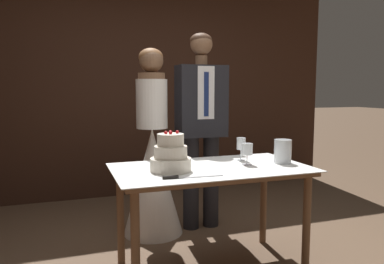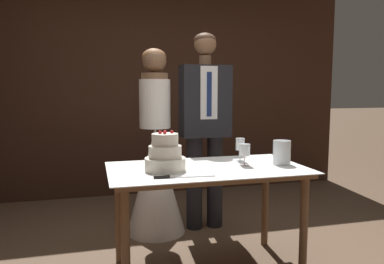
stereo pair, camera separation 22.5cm
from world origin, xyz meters
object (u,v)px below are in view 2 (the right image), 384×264
Objects in this scene: cake_table at (207,180)px; bride at (156,166)px; tiered_cake at (165,156)px; cake_knife at (173,177)px; groom at (205,120)px; hurricane_candle at (282,153)px; wine_glass_middle at (240,145)px; wine_glass_near at (245,151)px.

cake_table is 0.87m from bride.
cake_knife is (0.01, -0.22, -0.10)m from tiered_cake.
bride is at bearing 179.92° from groom.
tiered_cake is 0.71× the size of cake_knife.
cake_table is at bearing -105.84° from groom.
hurricane_candle is at bearing -68.94° from groom.
tiered_cake is 1.56× the size of wine_glass_middle.
hurricane_candle is (0.28, -0.03, -0.02)m from wine_glass_near.
cake_table is 5.00× the size of tiered_cake.
tiered_cake is at bearing -174.31° from cake_table.
bride is at bearing 85.12° from tiered_cake.
bride is 0.63m from groom.
wine_glass_near is 0.85m from groom.
bride is at bearing 129.89° from wine_glass_middle.
wine_glass_middle is 1.00× the size of hurricane_candle.
wine_glass_middle is (0.04, 0.17, 0.02)m from wine_glass_near.
hurricane_candle is at bearing -47.13° from bride.
cake_knife is at bearing -88.56° from tiered_cake.
wine_glass_near is 0.89× the size of wine_glass_middle.
cake_knife is at bearing -166.15° from hurricane_candle.
tiered_cake reaches higher than cake_knife.
wine_glass_middle is (0.63, 0.20, 0.02)m from tiered_cake.
cake_knife is 2.21× the size of wine_glass_middle.
cake_knife is at bearing -140.41° from cake_table.
wine_glass_near is (0.29, -0.00, 0.20)m from cake_table.
tiered_cake is 0.24m from cake_knife.
groom reaches higher than tiered_cake.
wine_glass_near is 0.29m from hurricane_candle.
wine_glass_near is (0.59, 0.25, 0.10)m from cake_knife.
bride is (-0.80, 0.87, -0.23)m from hurricane_candle.
tiered_cake is (-0.31, -0.03, 0.20)m from cake_table.
wine_glass_near is at bearing 2.50° from tiered_cake.
wine_glass_near is 0.89× the size of hurricane_candle.
groom is (0.24, 0.83, 0.36)m from cake_table.
tiered_cake is at bearing -177.50° from wine_glass_near.
bride is (0.07, 0.86, -0.25)m from tiered_cake.
tiered_cake is 1.76× the size of wine_glass_near.
tiered_cake is at bearing 179.67° from hurricane_candle.
tiered_cake is 0.17× the size of bride.
cake_table is 0.83× the size of bride.
tiered_cake reaches higher than hurricane_candle.
hurricane_candle is (0.57, -0.04, 0.18)m from cake_table.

